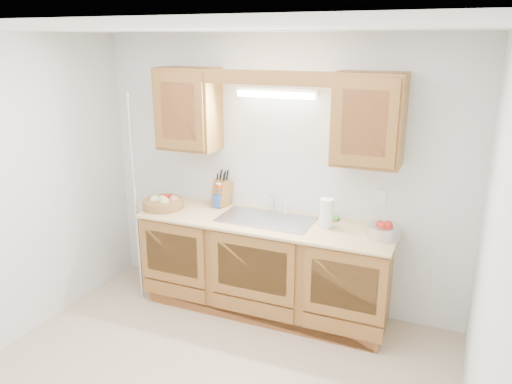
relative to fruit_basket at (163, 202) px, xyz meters
The scene contains 17 objects.
room 1.56m from the fruit_basket, 47.70° to the right, with size 3.52×3.50×2.50m.
base_cabinets 1.15m from the fruit_basket, ahead, with size 2.20×0.60×0.86m, color olive.
countertop 1.03m from the fruit_basket, ahead, with size 2.30×0.63×0.04m, color tan.
upper_cabinet_left 0.92m from the fruit_basket, 45.40° to the left, with size 0.55×0.33×0.75m, color olive.
upper_cabinet_right 2.06m from the fruit_basket, ahead, with size 0.55×0.33×0.75m, color olive.
valance 1.57m from the fruit_basket, ahead, with size 2.20×0.05×0.12m, color olive.
fluorescent_fixture 1.49m from the fruit_basket, 15.46° to the left, with size 0.76×0.08×0.08m.
sink 1.04m from the fruit_basket, ahead, with size 0.84×0.46×0.36m.
wire_shelf_pole 0.26m from the fruit_basket, 130.76° to the right, with size 0.03×0.03×2.00m, color silver.
outlet_plate 2.02m from the fruit_basket, 10.30° to the left, with size 0.08×0.01×0.12m, color white.
fruit_basket is the anchor object (origin of this frame).
knife_block 0.57m from the fruit_basket, 29.03° to the left, with size 0.17×0.23×0.36m.
orange_canister 0.55m from the fruit_basket, 26.25° to the left, with size 0.09×0.09×0.24m.
soap_bottle 0.53m from the fruit_basket, 23.08° to the left, with size 0.08×0.09×0.19m, color #2356B1.
sponge 1.60m from the fruit_basket, 11.10° to the left, with size 0.14×0.10×0.03m.
paper_towel 1.58m from the fruit_basket, ahead, with size 0.14×0.14×0.29m.
apple_bowl 2.06m from the fruit_basket, ahead, with size 0.30×0.30×0.14m.
Camera 1 is at (1.56, -2.68, 2.44)m, focal length 35.00 mm.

